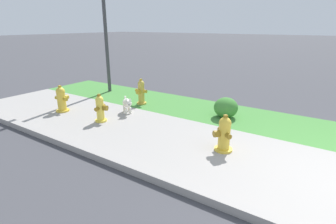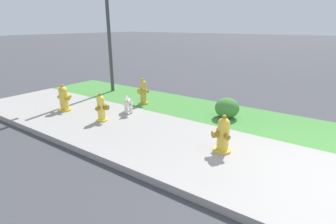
{
  "view_description": "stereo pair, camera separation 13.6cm",
  "coord_description": "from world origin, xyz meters",
  "px_view_note": "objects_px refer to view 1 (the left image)",
  "views": [
    {
      "loc": [
        -0.6,
        -3.88,
        2.13
      ],
      "look_at": [
        -3.47,
        0.44,
        0.4
      ],
      "focal_mm": 28.0,
      "sensor_mm": 36.0,
      "label": 1
    },
    {
      "loc": [
        -0.49,
        -3.8,
        2.13
      ],
      "look_at": [
        -3.47,
        0.44,
        0.4
      ],
      "focal_mm": 28.0,
      "sensor_mm": 36.0,
      "label": 2
    }
  ],
  "objects_px": {
    "fire_hydrant_at_driveway": "(224,134)",
    "shrub_bush_near_lamp": "(226,108)",
    "fire_hydrant_mid_block": "(100,109)",
    "fire_hydrant_far_end": "(62,99)",
    "small_white_dog": "(127,103)",
    "fire_hydrant_by_grass_verge": "(141,92)"
  },
  "relations": [
    {
      "from": "fire_hydrant_at_driveway",
      "to": "shrub_bush_near_lamp",
      "type": "height_order",
      "value": "fire_hydrant_at_driveway"
    },
    {
      "from": "fire_hydrant_mid_block",
      "to": "fire_hydrant_at_driveway",
      "type": "height_order",
      "value": "fire_hydrant_at_driveway"
    },
    {
      "from": "fire_hydrant_at_driveway",
      "to": "fire_hydrant_far_end",
      "type": "distance_m",
      "value": 4.31
    },
    {
      "from": "fire_hydrant_at_driveway",
      "to": "fire_hydrant_far_end",
      "type": "xyz_separation_m",
      "value": [
        -4.3,
        -0.2,
        0.01
      ]
    },
    {
      "from": "fire_hydrant_far_end",
      "to": "shrub_bush_near_lamp",
      "type": "distance_m",
      "value": 4.13
    },
    {
      "from": "small_white_dog",
      "to": "fire_hydrant_far_end",
      "type": "bearing_deg",
      "value": -113.97
    },
    {
      "from": "fire_hydrant_mid_block",
      "to": "fire_hydrant_at_driveway",
      "type": "bearing_deg",
      "value": 76.78
    },
    {
      "from": "fire_hydrant_at_driveway",
      "to": "fire_hydrant_far_end",
      "type": "height_order",
      "value": "fire_hydrant_far_end"
    },
    {
      "from": "fire_hydrant_mid_block",
      "to": "fire_hydrant_at_driveway",
      "type": "relative_size",
      "value": 0.97
    },
    {
      "from": "fire_hydrant_at_driveway",
      "to": "fire_hydrant_by_grass_verge",
      "type": "distance_m",
      "value": 3.36
    },
    {
      "from": "fire_hydrant_by_grass_verge",
      "to": "small_white_dog",
      "type": "distance_m",
      "value": 0.87
    },
    {
      "from": "fire_hydrant_far_end",
      "to": "small_white_dog",
      "type": "bearing_deg",
      "value": 22.95
    },
    {
      "from": "fire_hydrant_at_driveway",
      "to": "shrub_bush_near_lamp",
      "type": "distance_m",
      "value": 1.84
    },
    {
      "from": "shrub_bush_near_lamp",
      "to": "fire_hydrant_by_grass_verge",
      "type": "bearing_deg",
      "value": -173.53
    },
    {
      "from": "fire_hydrant_mid_block",
      "to": "fire_hydrant_far_end",
      "type": "height_order",
      "value": "fire_hydrant_far_end"
    },
    {
      "from": "fire_hydrant_by_grass_verge",
      "to": "small_white_dog",
      "type": "bearing_deg",
      "value": 100.08
    },
    {
      "from": "fire_hydrant_by_grass_verge",
      "to": "small_white_dog",
      "type": "height_order",
      "value": "fire_hydrant_by_grass_verge"
    },
    {
      "from": "fire_hydrant_far_end",
      "to": "fire_hydrant_by_grass_verge",
      "type": "xyz_separation_m",
      "value": [
        1.27,
        1.64,
        0.02
      ]
    },
    {
      "from": "fire_hydrant_mid_block",
      "to": "small_white_dog",
      "type": "bearing_deg",
      "value": 155.56
    },
    {
      "from": "fire_hydrant_at_driveway",
      "to": "fire_hydrant_by_grass_verge",
      "type": "xyz_separation_m",
      "value": [
        -3.04,
        1.44,
        0.03
      ]
    },
    {
      "from": "fire_hydrant_mid_block",
      "to": "small_white_dog",
      "type": "xyz_separation_m",
      "value": [
        0.11,
        0.78,
        -0.05
      ]
    },
    {
      "from": "fire_hydrant_at_driveway",
      "to": "fire_hydrant_by_grass_verge",
      "type": "bearing_deg",
      "value": 15.89
    }
  ]
}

